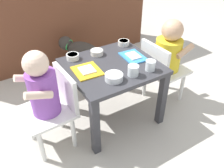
# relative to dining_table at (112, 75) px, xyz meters

# --- Properties ---
(ground_plane) EXTENTS (7.00, 7.00, 0.00)m
(ground_plane) POSITION_rel_dining_table_xyz_m (0.00, 0.00, -0.35)
(ground_plane) COLOR #B2ADA3
(kitchen_cabinet_back) EXTENTS (1.82, 0.35, 1.01)m
(kitchen_cabinet_back) POSITION_rel_dining_table_xyz_m (0.00, 1.05, 0.16)
(kitchen_cabinet_back) COLOR brown
(kitchen_cabinet_back) RESTS_ON ground
(dining_table) EXTENTS (0.56, 0.51, 0.43)m
(dining_table) POSITION_rel_dining_table_xyz_m (0.00, 0.00, 0.00)
(dining_table) COLOR #333338
(dining_table) RESTS_ON ground
(seated_child_left) EXTENTS (0.29, 0.29, 0.65)m
(seated_child_left) POSITION_rel_dining_table_xyz_m (-0.44, -0.02, 0.05)
(seated_child_left) COLOR white
(seated_child_left) RESTS_ON ground
(seated_child_right) EXTENTS (0.29, 0.29, 0.64)m
(seated_child_right) POSITION_rel_dining_table_xyz_m (0.44, -0.02, 0.05)
(seated_child_right) COLOR white
(seated_child_right) RESTS_ON ground
(dog) EXTENTS (0.31, 0.40, 0.33)m
(dog) POSITION_rel_dining_table_xyz_m (0.06, 0.63, -0.13)
(dog) COLOR #332D28
(dog) RESTS_ON ground
(food_tray_left) EXTENTS (0.16, 0.18, 0.02)m
(food_tray_left) POSITION_rel_dining_table_xyz_m (-0.17, 0.01, 0.08)
(food_tray_left) COLOR gold
(food_tray_left) RESTS_ON dining_table
(food_tray_right) EXTENTS (0.14, 0.18, 0.02)m
(food_tray_right) POSITION_rel_dining_table_xyz_m (0.17, 0.01, 0.08)
(food_tray_right) COLOR #388CD8
(food_tray_right) RESTS_ON dining_table
(water_cup_left) EXTENTS (0.07, 0.07, 0.06)m
(water_cup_left) POSITION_rel_dining_table_xyz_m (0.04, -0.16, 0.11)
(water_cup_left) COLOR white
(water_cup_left) RESTS_ON dining_table
(water_cup_right) EXTENTS (0.06, 0.06, 0.06)m
(water_cup_right) POSITION_rel_dining_table_xyz_m (0.16, -0.17, 0.10)
(water_cup_right) COLOR white
(water_cup_right) RESTS_ON dining_table
(cereal_bowl_left_side) EXTENTS (0.08, 0.08, 0.03)m
(cereal_bowl_left_side) POSITION_rel_dining_table_xyz_m (-0.02, 0.17, 0.10)
(cereal_bowl_left_side) COLOR silver
(cereal_bowl_left_side) RESTS_ON dining_table
(veggie_bowl_near) EXTENTS (0.08, 0.08, 0.04)m
(veggie_bowl_near) POSITION_rel_dining_table_xyz_m (-0.18, 0.19, 0.10)
(veggie_bowl_near) COLOR white
(veggie_bowl_near) RESTS_ON dining_table
(veggie_bowl_far) EXTENTS (0.08, 0.08, 0.03)m
(veggie_bowl_far) POSITION_rel_dining_table_xyz_m (0.21, 0.19, 0.10)
(veggie_bowl_far) COLOR silver
(veggie_bowl_far) RESTS_ON dining_table
(cereal_bowl_right_side) EXTENTS (0.10, 0.10, 0.04)m
(cereal_bowl_right_side) POSITION_rel_dining_table_xyz_m (-0.08, -0.15, 0.10)
(cereal_bowl_right_side) COLOR white
(cereal_bowl_right_side) RESTS_ON dining_table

